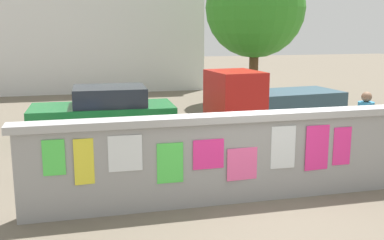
% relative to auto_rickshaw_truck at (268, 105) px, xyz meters
% --- Properties ---
extents(ground, '(60.00, 60.00, 0.00)m').
position_rel_auto_rickshaw_truck_xyz_m(ground, '(-2.03, 3.78, -0.90)').
color(ground, '#6B6051').
extents(poster_wall, '(8.15, 0.42, 1.54)m').
position_rel_auto_rickshaw_truck_xyz_m(poster_wall, '(-2.03, -4.23, -0.10)').
color(poster_wall, '#949494').
rests_on(poster_wall, ground).
extents(auto_rickshaw_truck, '(3.72, 1.83, 1.85)m').
position_rel_auto_rickshaw_truck_xyz_m(auto_rickshaw_truck, '(0.00, 0.00, 0.00)').
color(auto_rickshaw_truck, black).
rests_on(auto_rickshaw_truck, ground).
extents(car_parked, '(3.86, 1.84, 1.40)m').
position_rel_auto_rickshaw_truck_xyz_m(car_parked, '(-4.29, 1.07, -0.17)').
color(car_parked, black).
rests_on(car_parked, ground).
extents(motorcycle, '(1.90, 0.56, 0.87)m').
position_rel_auto_rickshaw_truck_xyz_m(motorcycle, '(-5.00, -2.51, -0.44)').
color(motorcycle, black).
rests_on(motorcycle, ground).
extents(bicycle_near, '(1.71, 0.44, 0.95)m').
position_rel_auto_rickshaw_truck_xyz_m(bicycle_near, '(-2.90, -2.25, -0.54)').
color(bicycle_near, black).
rests_on(bicycle_near, ground).
extents(bicycle_far, '(1.71, 0.44, 0.95)m').
position_rel_auto_rickshaw_truck_xyz_m(bicycle_far, '(-0.82, -3.05, -0.54)').
color(bicycle_far, black).
rests_on(bicycle_far, ground).
extents(person_walking, '(0.41, 0.41, 1.62)m').
position_rel_auto_rickshaw_truck_xyz_m(person_walking, '(0.99, -2.90, 0.09)').
color(person_walking, '#BF6626').
rests_on(person_walking, ground).
extents(tree_roadside, '(3.76, 3.76, 5.55)m').
position_rel_auto_rickshaw_truck_xyz_m(tree_roadside, '(1.72, 5.39, 2.76)').
color(tree_roadside, brown).
rests_on(tree_roadside, ground).
extents(building_background, '(13.10, 7.14, 5.80)m').
position_rel_auto_rickshaw_truck_xyz_m(building_background, '(-5.44, 13.16, 2.02)').
color(building_background, silver).
rests_on(building_background, ground).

